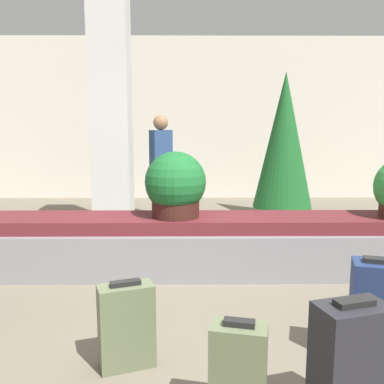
# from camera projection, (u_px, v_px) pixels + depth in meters

# --- Properties ---
(ground_plane) EXTENTS (18.00, 18.00, 0.00)m
(ground_plane) POSITION_uv_depth(u_px,v_px,m) (194.00, 345.00, 2.97)
(ground_plane) COLOR #6B6051
(back_wall) EXTENTS (18.00, 0.06, 3.20)m
(back_wall) POSITION_uv_depth(u_px,v_px,m) (190.00, 119.00, 8.57)
(back_wall) COLOR beige
(back_wall) RESTS_ON ground_plane
(carousel) EXTENTS (6.46, 0.76, 0.58)m
(carousel) POSITION_uv_depth(u_px,v_px,m) (192.00, 245.00, 4.41)
(carousel) COLOR gray
(carousel) RESTS_ON ground_plane
(pillar) EXTENTS (0.51, 0.51, 3.20)m
(pillar) POSITION_uv_depth(u_px,v_px,m) (112.00, 117.00, 5.84)
(pillar) COLOR silver
(pillar) RESTS_ON ground_plane
(suitcase_0) EXTENTS (0.31, 0.28, 0.70)m
(suitcase_0) POSITION_uv_depth(u_px,v_px,m) (372.00, 313.00, 2.69)
(suitcase_0) COLOR navy
(suitcase_0) RESTS_ON ground_plane
(suitcase_1) EXTENTS (0.38, 0.27, 0.57)m
(suitcase_1) POSITION_uv_depth(u_px,v_px,m) (127.00, 326.00, 2.67)
(suitcase_1) COLOR #5B6647
(suitcase_1) RESTS_ON ground_plane
(suitcase_2) EXTENTS (0.40, 0.31, 0.69)m
(suitcase_2) POSITION_uv_depth(u_px,v_px,m) (350.00, 369.00, 2.09)
(suitcase_2) COLOR #232328
(suitcase_2) RESTS_ON ground_plane
(suitcase_5) EXTENTS (0.31, 0.23, 0.57)m
(suitcase_5) POSITION_uv_depth(u_px,v_px,m) (238.00, 376.00, 2.13)
(suitcase_5) COLOR #5B6647
(suitcase_5) RESTS_ON ground_plane
(potted_plant_0) EXTENTS (0.62, 0.62, 0.66)m
(potted_plant_0) POSITION_uv_depth(u_px,v_px,m) (175.00, 186.00, 4.29)
(potted_plant_0) COLOR #381914
(potted_plant_0) RESTS_ON carousel
(traveler_0) EXTENTS (0.37, 0.33, 1.65)m
(traveler_0) POSITION_uv_depth(u_px,v_px,m) (161.00, 158.00, 6.62)
(traveler_0) COLOR #282833
(traveler_0) RESTS_ON ground_plane
(decorated_tree) EXTENTS (0.94, 0.94, 2.31)m
(decorated_tree) POSITION_uv_depth(u_px,v_px,m) (284.00, 141.00, 6.75)
(decorated_tree) COLOR #4C331E
(decorated_tree) RESTS_ON ground_plane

